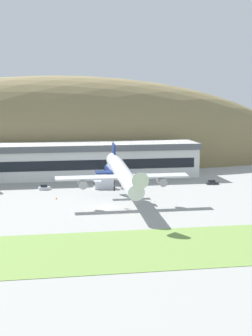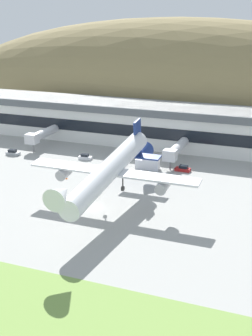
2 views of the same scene
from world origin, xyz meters
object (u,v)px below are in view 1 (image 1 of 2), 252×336
(service_car_2, at_px, (44,188))
(jetway_1, at_px, (117,173))
(service_car_0, at_px, (131,185))
(traffic_cone_0, at_px, (56,198))
(service_car_3, at_px, (212,183))
(cargo_airplane, at_px, (123,175))
(terminal_building, at_px, (53,159))
(box_truck, at_px, (104,184))

(service_car_2, bearing_deg, jetway_1, 12.59)
(service_car_0, xyz_separation_m, traffic_cone_0, (-25.21, -16.30, -0.36))
(service_car_2, xyz_separation_m, service_car_3, (55.95, -0.16, -0.05))
(service_car_0, bearing_deg, cargo_airplane, -104.88)
(jetway_1, xyz_separation_m, traffic_cone_0, (-21.72, -21.73, -3.71))
(terminal_building, height_order, box_truck, terminal_building)
(terminal_building, height_order, traffic_cone_0, terminal_building)
(service_car_0, xyz_separation_m, service_car_2, (-28.08, -0.07, -0.00))
(cargo_airplane, distance_m, service_car_2, 36.40)
(box_truck, bearing_deg, cargo_airplane, -87.33)
(jetway_1, xyz_separation_m, cargo_airplane, (-4.26, -34.57, 4.74))
(terminal_building, xyz_separation_m, traffic_cone_0, (-1.08, -38.44, -6.73))
(service_car_0, distance_m, box_truck, 9.21)
(cargo_airplane, bearing_deg, service_car_0, 75.12)
(service_car_2, bearing_deg, terminal_building, 79.92)
(jetway_1, distance_m, service_car_0, 7.27)
(service_car_0, bearing_deg, terminal_building, 137.47)
(terminal_building, bearing_deg, service_car_2, -100.08)
(jetway_1, xyz_separation_m, service_car_3, (31.35, -5.65, -3.41))
(cargo_airplane, height_order, service_car_0, cargo_airplane)
(terminal_building, relative_size, service_car_2, 27.98)
(terminal_building, relative_size, service_car_0, 26.38)
(service_car_2, distance_m, traffic_cone_0, 16.49)
(service_car_3, bearing_deg, traffic_cone_0, -163.15)
(terminal_building, relative_size, service_car_3, 25.06)
(jetway_1, relative_size, traffic_cone_0, 27.90)
(box_truck, bearing_deg, traffic_cone_0, -137.76)
(traffic_cone_0, bearing_deg, cargo_airplane, -36.33)
(box_truck, distance_m, traffic_cone_0, 21.89)
(terminal_building, height_order, service_car_3, terminal_building)
(jetway_1, distance_m, box_truck, 9.29)
(service_car_2, relative_size, box_truck, 0.59)
(terminal_building, distance_m, cargo_airplane, 53.87)
(cargo_airplane, relative_size, box_truck, 7.09)
(service_car_3, distance_m, box_truck, 36.93)
(jetway_1, xyz_separation_m, service_car_2, (-24.60, -5.49, -3.36))
(terminal_building, bearing_deg, jetway_1, -38.99)
(terminal_building, distance_m, jetway_1, 26.74)
(jetway_1, height_order, service_car_0, jetway_1)
(service_car_3, bearing_deg, box_truck, -177.86)
(terminal_building, distance_m, traffic_cone_0, 39.04)
(jetway_1, xyz_separation_m, service_car_0, (3.49, -5.43, -3.35))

